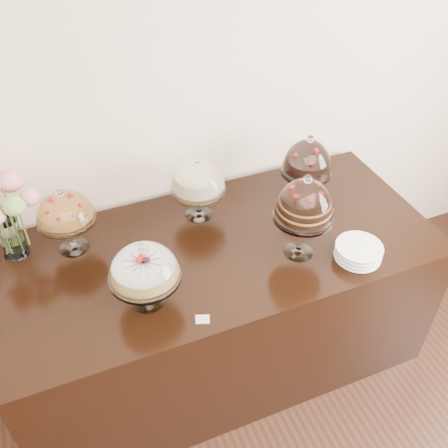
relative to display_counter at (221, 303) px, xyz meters
name	(u,v)px	position (x,y,z in m)	size (l,w,h in m)	color
wall_back	(170,90)	(-0.04, 0.55, 1.05)	(5.00, 0.04, 3.00)	beige
display_counter	(221,303)	(0.00, 0.00, 0.00)	(2.20, 1.00, 0.90)	black
cake_stand_sugar_sponge	(144,267)	(-0.43, -0.22, 0.67)	(0.31, 0.31, 0.35)	white
cake_stand_choco_layer	(305,203)	(0.34, -0.19, 0.76)	(0.29, 0.29, 0.46)	white
cake_stand_cheesecake	(198,180)	(-0.02, 0.27, 0.68)	(0.29, 0.29, 0.36)	white
cake_stand_dark_choco	(308,160)	(0.59, 0.21, 0.68)	(0.28, 0.28, 0.38)	white
cake_stand_fruit_tart	(65,211)	(-0.68, 0.26, 0.69)	(0.28, 0.28, 0.36)	white
flower_vase	(3,208)	(-0.95, 0.34, 0.72)	(0.31, 0.27, 0.42)	white
plate_stack	(358,252)	(0.59, -0.34, 0.49)	(0.22, 0.22, 0.07)	white
price_card_left	(203,319)	(-0.25, -0.42, 0.47)	(0.06, 0.01, 0.04)	white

